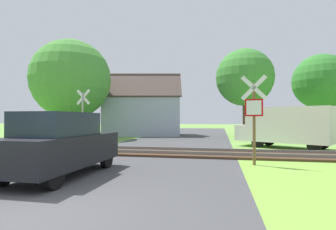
{
  "coord_description": "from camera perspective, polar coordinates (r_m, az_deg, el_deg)",
  "views": [
    {
      "loc": [
        3.08,
        -3.84,
        1.59
      ],
      "look_at": [
        0.5,
        8.99,
        1.8
      ],
      "focal_mm": 28.0,
      "sensor_mm": 36.0,
      "label": 1
    }
  ],
  "objects": [
    {
      "name": "road_asphalt",
      "position": [
        6.8,
        -16.51,
        -14.4
      ],
      "size": [
        7.46,
        80.0,
        0.01
      ],
      "primitive_type": "cube",
      "color": "#424244",
      "rests_on": "ground"
    },
    {
      "name": "tree_far",
      "position": [
        28.79,
        30.35,
        6.29
      ],
      "size": [
        5.15,
        5.15,
        7.72
      ],
      "color": "#513823",
      "rests_on": "ground"
    },
    {
      "name": "house",
      "position": [
        26.06,
        -5.42,
        0.11
      ],
      "size": [
        8.36,
        6.97,
        6.13
      ],
      "rotation": [
        0.0,
        0.0,
        0.2
      ],
      "color": "#99A3B7",
      "rests_on": "ground"
    },
    {
      "name": "parked_car",
      "position": [
        7.95,
        -22.17,
        -5.88
      ],
      "size": [
        1.68,
        4.02,
        1.78
      ],
      "rotation": [
        0.0,
        0.0,
        -0.01
      ],
      "color": "black",
      "rests_on": "ground"
    },
    {
      "name": "stop_sign_near",
      "position": [
        9.53,
        18.21,
        0.37
      ],
      "size": [
        0.87,
        0.2,
        3.12
      ],
      "rotation": [
        0.0,
        0.0,
        2.97
      ],
      "color": "brown",
      "rests_on": "ground"
    },
    {
      "name": "crossing_sign_far",
      "position": [
        15.56,
        -18.06,
        0.01
      ],
      "size": [
        0.87,
        0.17,
        3.28
      ],
      "rotation": [
        0.0,
        0.0,
        -0.12
      ],
      "color": "#9E9EA5",
      "rests_on": "ground"
    },
    {
      "name": "ground_plane",
      "position": [
        5.18,
        -27.51,
        -18.72
      ],
      "size": [
        160.0,
        160.0,
        0.0
      ],
      "primitive_type": "plane",
      "color": "#6B9942"
    },
    {
      "name": "mail_truck",
      "position": [
        15.78,
        24.25,
        -2.11
      ],
      "size": [
        5.14,
        4.15,
        2.24
      ],
      "rotation": [
        0.0,
        0.0,
        1.02
      ],
      "color": "silver",
      "rests_on": "ground"
    },
    {
      "name": "rail_track",
      "position": [
        12.33,
        -3.23,
        -8.06
      ],
      "size": [
        60.0,
        2.6,
        0.22
      ],
      "color": "#422D1E",
      "rests_on": "ground"
    },
    {
      "name": "tree_left",
      "position": [
        23.27,
        -20.33,
        7.29
      ],
      "size": [
        6.49,
        6.49,
        8.14
      ],
      "color": "#513823",
      "rests_on": "ground"
    },
    {
      "name": "tree_right",
      "position": [
        24.03,
        16.34,
        7.81
      ],
      "size": [
        4.98,
        4.98,
        7.72
      ],
      "color": "#513823",
      "rests_on": "ground"
    }
  ]
}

